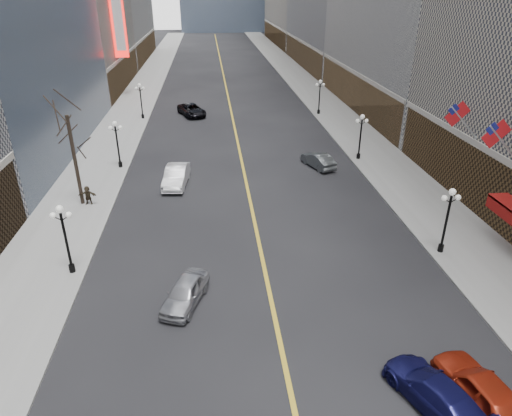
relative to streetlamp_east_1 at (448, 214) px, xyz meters
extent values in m
cube|color=gray|center=(2.20, 40.00, -2.83)|extent=(6.00, 230.00, 0.15)
cube|color=gray|center=(-25.80, 40.00, -2.83)|extent=(6.00, 230.00, 0.15)
cube|color=gold|center=(-11.80, 50.00, -2.89)|extent=(0.25, 200.00, 0.02)
cube|color=#473A2F|center=(6.60, 38.00, -0.30)|extent=(2.80, 35.00, 5.00)
cube|color=#473A2F|center=(6.60, 76.00, -0.30)|extent=(2.80, 39.00, 5.00)
cube|color=#473A2F|center=(6.60, 119.00, -0.30)|extent=(2.80, 45.00, 5.00)
cube|color=#473A2F|center=(-30.20, 57.00, -0.30)|extent=(2.80, 29.00, 5.00)
cube|color=#473A2F|center=(-30.20, 91.00, -0.30)|extent=(2.80, 37.00, 5.00)
cylinder|color=black|center=(0.00, 0.00, -2.50)|extent=(0.36, 0.36, 0.50)
cylinder|color=black|center=(0.00, 0.00, -0.75)|extent=(0.16, 0.16, 4.00)
sphere|color=white|center=(0.00, 0.00, 1.55)|extent=(0.44, 0.44, 0.44)
sphere|color=white|center=(-0.45, 0.00, 1.15)|extent=(0.36, 0.36, 0.36)
sphere|color=white|center=(0.45, 0.00, 1.15)|extent=(0.36, 0.36, 0.36)
cylinder|color=black|center=(0.00, 18.00, -2.50)|extent=(0.36, 0.36, 0.50)
cylinder|color=black|center=(0.00, 18.00, -0.75)|extent=(0.16, 0.16, 4.00)
sphere|color=white|center=(0.00, 18.00, 1.55)|extent=(0.44, 0.44, 0.44)
sphere|color=white|center=(-0.45, 18.00, 1.15)|extent=(0.36, 0.36, 0.36)
sphere|color=white|center=(0.45, 18.00, 1.15)|extent=(0.36, 0.36, 0.36)
cylinder|color=black|center=(0.00, 36.00, -2.50)|extent=(0.36, 0.36, 0.50)
cylinder|color=black|center=(0.00, 36.00, -0.75)|extent=(0.16, 0.16, 4.00)
sphere|color=white|center=(0.00, 36.00, 1.55)|extent=(0.44, 0.44, 0.44)
sphere|color=white|center=(-0.45, 36.00, 1.15)|extent=(0.36, 0.36, 0.36)
sphere|color=white|center=(0.45, 36.00, 1.15)|extent=(0.36, 0.36, 0.36)
cylinder|color=black|center=(-23.60, 0.00, -2.50)|extent=(0.36, 0.36, 0.50)
cylinder|color=black|center=(-23.60, 0.00, -0.75)|extent=(0.16, 0.16, 4.00)
sphere|color=white|center=(-23.60, 0.00, 1.55)|extent=(0.44, 0.44, 0.44)
sphere|color=white|center=(-24.05, 0.00, 1.15)|extent=(0.36, 0.36, 0.36)
sphere|color=white|center=(-23.15, 0.00, 1.15)|extent=(0.36, 0.36, 0.36)
cylinder|color=black|center=(-23.60, 18.00, -2.50)|extent=(0.36, 0.36, 0.50)
cylinder|color=black|center=(-23.60, 18.00, -0.75)|extent=(0.16, 0.16, 4.00)
sphere|color=white|center=(-23.60, 18.00, 1.55)|extent=(0.44, 0.44, 0.44)
sphere|color=white|center=(-24.05, 18.00, 1.15)|extent=(0.36, 0.36, 0.36)
sphere|color=white|center=(-23.15, 18.00, 1.15)|extent=(0.36, 0.36, 0.36)
cylinder|color=black|center=(-23.60, 36.00, -2.50)|extent=(0.36, 0.36, 0.50)
cylinder|color=black|center=(-23.60, 36.00, -0.75)|extent=(0.16, 0.16, 4.00)
sphere|color=white|center=(-23.60, 36.00, 1.55)|extent=(0.44, 0.44, 0.44)
sphere|color=white|center=(-24.05, 36.00, 1.15)|extent=(0.36, 0.36, 0.36)
sphere|color=white|center=(-23.15, 36.00, 1.15)|extent=(0.36, 0.36, 0.36)
cylinder|color=#B2B2B7|center=(4.00, 2.00, 3.90)|extent=(2.49, 0.12, 2.49)
cube|color=red|center=(3.35, 2.00, 4.55)|extent=(1.94, 0.04, 1.94)
cube|color=navy|center=(3.00, 2.00, 4.90)|extent=(0.88, 0.06, 0.88)
cylinder|color=#B2B2B7|center=(4.00, 7.00, 3.90)|extent=(2.49, 0.12, 2.49)
cube|color=red|center=(3.35, 7.00, 4.55)|extent=(1.94, 0.04, 1.94)
cube|color=navy|center=(3.00, 7.00, 4.90)|extent=(0.88, 0.06, 0.88)
cube|color=maroon|center=(3.85, 0.00, -0.10)|extent=(0.10, 4.00, 0.90)
cube|color=red|center=(-27.70, 50.00, 9.10)|extent=(2.00, 0.50, 12.00)
cube|color=white|center=(-27.65, 50.00, 9.10)|extent=(1.40, 0.55, 10.00)
cylinder|color=#2D231C|center=(-25.30, 10.00, 0.85)|extent=(0.28, 0.28, 7.20)
imported|color=#A4A5AB|center=(-16.58, -3.61, -2.18)|extent=(3.04, 4.53, 1.43)
imported|color=silver|center=(-17.97, 13.34, -2.05)|extent=(2.33, 5.32, 1.70)
imported|color=black|center=(-17.20, 37.22, -2.12)|extent=(4.43, 6.17, 1.56)
imported|color=#121245|center=(-5.94, -11.54, -2.19)|extent=(3.59, 5.26, 1.41)
imported|color=maroon|center=(-4.02, -11.83, -2.06)|extent=(2.71, 5.18, 1.68)
imported|color=#474B4E|center=(-4.53, 16.41, -2.20)|extent=(2.88, 4.53, 1.41)
imported|color=#2C2518|center=(-24.76, 9.81, -1.98)|extent=(1.45, 0.53, 1.54)
camera|label=1|loc=(-14.76, -24.44, 13.11)|focal=32.00mm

